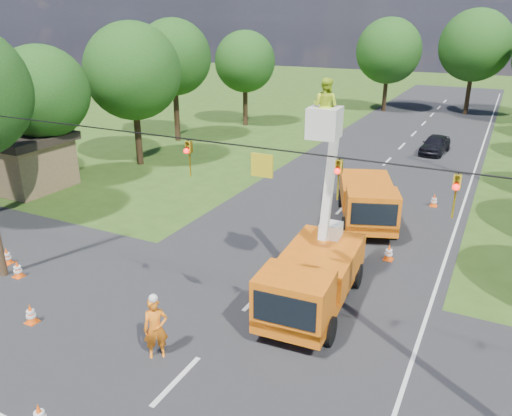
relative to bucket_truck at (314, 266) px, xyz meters
The scene contains 23 objects.
ground 15.03m from the bucket_truck, 97.59° to the left, with size 140.00×140.00×0.00m, color #314E17.
road_main 15.03m from the bucket_truck, 97.59° to the left, with size 12.00×100.00×0.06m, color black.
road_cross 4.08m from the bucket_truck, 121.76° to the right, with size 56.00×10.00×0.07m, color black.
edge_line 15.34m from the bucket_truck, 76.24° to the left, with size 0.12×90.00×0.02m, color silver.
bucket_truck is the anchor object (origin of this frame).
second_truck 8.30m from the bucket_truck, 92.50° to the left, with size 4.18×6.50×2.29m.
ground_worker 5.52m from the bucket_truck, 124.52° to the right, with size 0.71×0.47×1.95m, color orange.
distant_car 23.84m from the bucket_truck, 88.64° to the left, with size 1.60×3.98×1.36m, color black.
traffic_cone_0 9.02m from the bucket_truck, 116.27° to the right, with size 0.38×0.38×0.71m.
traffic_cone_2 3.06m from the bucket_truck, 81.01° to the left, with size 0.38×0.38×0.71m.
traffic_cone_3 5.20m from the bucket_truck, 72.45° to the left, with size 0.38×0.38×0.71m.
traffic_cone_4 9.36m from the bucket_truck, 147.53° to the right, with size 0.38×0.38×0.71m.
traffic_cone_5 11.31m from the bucket_truck, 164.31° to the right, with size 0.38×0.38×0.71m.
traffic_cone_6 12.47m from the bucket_truck, 168.55° to the right, with size 0.38×0.38×0.71m.
traffic_cone_7 12.42m from the bucket_truck, 79.63° to the left, with size 0.38×0.38×0.71m.
signal_span 5.33m from the bucket_truck, 85.48° to the right, with size 18.00×0.29×1.07m.
shed 20.54m from the bucket_truck, 166.45° to the left, with size 5.50×4.50×3.15m.
tree_left_c 19.74m from the bucket_truck, 162.53° to the left, with size 5.20×5.20×8.06m.
tree_left_d 21.16m from the bucket_truck, 145.16° to the left, with size 6.20×6.20×9.24m.
tree_left_e 27.02m from the bucket_truck, 134.94° to the left, with size 5.80×5.80×9.41m.
tree_left_f 31.89m from the bucket_truck, 122.03° to the left, with size 5.40×5.40×8.40m.
tree_far_a 40.68m from the bucket_truck, 99.93° to the left, with size 6.60×6.60×9.50m.
tree_far_b 42.15m from the bucket_truck, 88.59° to the left, with size 7.00×7.00×10.32m.
Camera 1 is at (6.92, -8.88, 9.32)m, focal length 35.00 mm.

